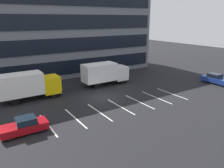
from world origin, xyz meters
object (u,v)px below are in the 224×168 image
box_truck_white (105,73)px  sedan_navy (215,79)px  sedan_maroon (24,126)px  box_truck_yellow (29,85)px

box_truck_white → sedan_navy: box_truck_white is taller
sedan_maroon → sedan_navy: size_ratio=0.94×
sedan_maroon → sedan_navy: (28.40, 0.14, 0.05)m
sedan_maroon → sedan_navy: 28.40m
box_truck_yellow → sedan_navy: (25.95, -8.28, -1.20)m
box_truck_white → box_truck_yellow: (-11.13, -0.40, 0.02)m
box_truck_yellow → sedan_maroon: box_truck_yellow is taller
sedan_navy → box_truck_white: bearing=149.6°
sedan_maroon → sedan_navy: sedan_navy is taller
box_truck_yellow → sedan_navy: bearing=-17.7°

